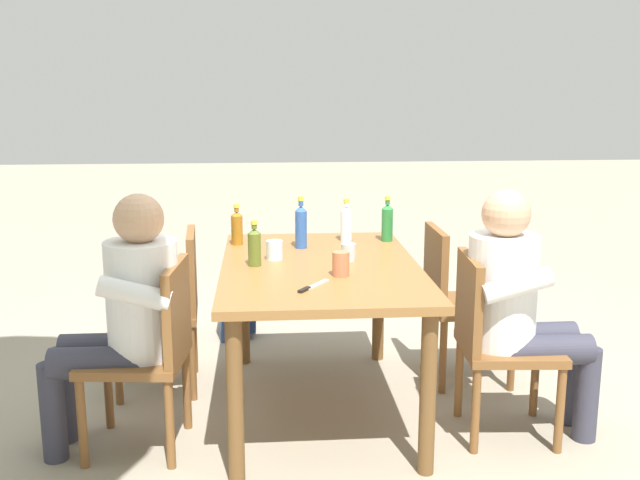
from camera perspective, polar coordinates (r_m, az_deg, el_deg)
name	(u,v)px	position (r m, az deg, el deg)	size (l,w,h in m)	color
ground_plane	(320,408)	(3.87, 0.00, -12.98)	(24.00, 24.00, 0.00)	gray
dining_table	(320,282)	(3.64, 0.00, -3.33)	(1.50, 0.97, 0.77)	olive
chair_far_left	(152,346)	(3.40, -12.96, -8.07)	(0.48, 0.48, 0.87)	brown
chair_near_left	(493,336)	(3.53, 13.31, -7.30)	(0.47, 0.47, 0.87)	brown
chair_far_right	(171,302)	(4.04, -11.56, -4.72)	(0.47, 0.47, 0.87)	brown
chair_near_right	(456,296)	(4.14, 10.53, -4.27)	(0.44, 0.44, 0.87)	brown
person_in_white_shirt	(125,311)	(3.37, -14.92, -5.34)	(0.47, 0.62, 1.18)	white
person_in_plaid_shirt	(518,302)	(3.51, 15.18, -4.65)	(0.47, 0.62, 1.18)	white
bottle_blue	(301,226)	(3.94, -1.49, 1.10)	(0.06, 0.06, 0.28)	#2D56A3
bottle_green	(387,222)	(4.13, 5.26, 1.42)	(0.06, 0.06, 0.26)	#287A38
bottle_olive	(255,246)	(3.57, -5.12, -0.50)	(0.06, 0.06, 0.22)	#566623
bottle_amber	(237,227)	(4.05, -6.49, 0.99)	(0.06, 0.06, 0.22)	#996019
bottle_clear	(346,223)	(4.12, 2.06, 1.35)	(0.06, 0.06, 0.24)	white
cup_steel	(348,252)	(3.67, 2.23, -0.95)	(0.08, 0.08, 0.09)	#B2B7BC
cup_glass	(274,250)	(3.70, -3.57, -0.79)	(0.08, 0.08, 0.10)	silver
cup_terracotta	(341,264)	(3.38, 1.63, -1.87)	(0.08, 0.08, 0.11)	#BC6B47
table_knife	(311,287)	(3.20, -0.67, -3.66)	(0.21, 0.15, 0.01)	silver
backpack_by_near_side	(236,306)	(4.89, -6.58, -5.12)	(0.32, 0.22, 0.42)	#2D4784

